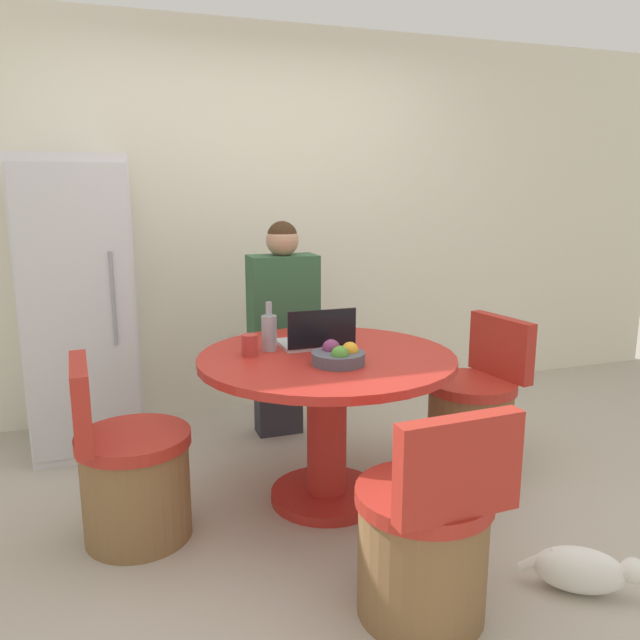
# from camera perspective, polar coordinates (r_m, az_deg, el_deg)

# --- Properties ---
(ground_plane) EXTENTS (12.00, 12.00, 0.00)m
(ground_plane) POSITION_cam_1_polar(r_m,az_deg,el_deg) (3.15, 2.16, -17.20)
(ground_plane) COLOR #B2A899
(wall_back) EXTENTS (7.00, 0.06, 2.60)m
(wall_back) POSITION_cam_1_polar(r_m,az_deg,el_deg) (4.37, -5.90, 8.86)
(wall_back) COLOR silver
(wall_back) RESTS_ON ground_plane
(refrigerator) EXTENTS (0.61, 0.68, 1.72)m
(refrigerator) POSITION_cam_1_polar(r_m,az_deg,el_deg) (3.93, -21.05, 1.26)
(refrigerator) COLOR silver
(refrigerator) RESTS_ON ground_plane
(dining_table) EXTENTS (1.24, 1.24, 0.75)m
(dining_table) POSITION_cam_1_polar(r_m,az_deg,el_deg) (3.05, 0.62, -7.10)
(dining_table) COLOR #B2261E
(dining_table) RESTS_ON ground_plane
(chair_left_side) EXTENTS (0.50, 0.50, 0.83)m
(chair_left_side) POSITION_cam_1_polar(r_m,az_deg,el_deg) (2.95, -16.83, -13.64)
(chair_left_side) COLOR brown
(chair_left_side) RESTS_ON ground_plane
(chair_near_camera) EXTENTS (0.50, 0.50, 0.83)m
(chair_near_camera) POSITION_cam_1_polar(r_m,az_deg,el_deg) (2.41, 9.58, -19.53)
(chair_near_camera) COLOR brown
(chair_near_camera) RESTS_ON ground_plane
(chair_right_side) EXTENTS (0.51, 0.50, 0.83)m
(chair_right_side) POSITION_cam_1_polar(r_m,az_deg,el_deg) (3.64, 13.77, -8.45)
(chair_right_side) COLOR brown
(chair_right_side) RESTS_ON ground_plane
(person_seated) EXTENTS (0.40, 0.37, 1.35)m
(person_seated) POSITION_cam_1_polar(r_m,az_deg,el_deg) (3.78, -3.56, -0.28)
(person_seated) COLOR #2D2D38
(person_seated) RESTS_ON ground_plane
(laptop) EXTENTS (0.35, 0.26, 0.20)m
(laptop) POSITION_cam_1_polar(r_m,az_deg,el_deg) (3.13, -0.35, -1.74)
(laptop) COLOR #B7B7BC
(laptop) RESTS_ON dining_table
(fruit_bowl) EXTENTS (0.24, 0.24, 0.10)m
(fruit_bowl) POSITION_cam_1_polar(r_m,az_deg,el_deg) (2.83, 1.72, -3.29)
(fruit_bowl) COLOR #4C4C56
(fruit_bowl) RESTS_ON dining_table
(coffee_cup) EXTENTS (0.08, 0.08, 0.10)m
(coffee_cup) POSITION_cam_1_polar(r_m,az_deg,el_deg) (2.98, -6.44, -2.29)
(coffee_cup) COLOR #B2332D
(coffee_cup) RESTS_ON dining_table
(bottle) EXTENTS (0.07, 0.07, 0.24)m
(bottle) POSITION_cam_1_polar(r_m,az_deg,el_deg) (3.05, -4.67, -1.07)
(bottle) COLOR #9999A3
(bottle) RESTS_ON dining_table
(cat) EXTENTS (0.40, 0.32, 0.18)m
(cat) POSITION_cam_1_polar(r_m,az_deg,el_deg) (2.78, 22.87, -20.30)
(cat) COLOR white
(cat) RESTS_ON ground_plane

